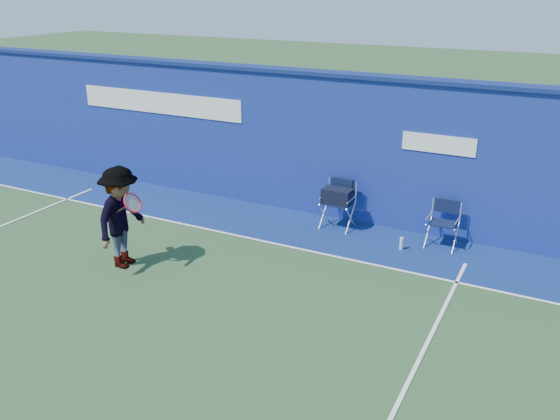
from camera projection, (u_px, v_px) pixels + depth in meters
The scene contains 8 objects.
ground at pixel (125, 307), 9.33m from camera, with size 80.00×80.00×0.00m, color #2B4A27.
stadium_wall at pixel (276, 138), 13.08m from camera, with size 24.00×0.50×3.08m.
out_of_bounds_strip at pixel (253, 220), 12.73m from camera, with size 24.00×1.80×0.01m, color navy.
court_lines at pixel (149, 290), 9.82m from camera, with size 24.00×12.00×0.01m.
directors_chair_left at pixel (338, 208), 12.19m from camera, with size 0.59×0.55×1.00m.
directors_chair_right at pixel (442, 233), 11.37m from camera, with size 0.53×0.48×0.89m.
water_bottle at pixel (401, 244), 11.28m from camera, with size 0.07×0.07×0.25m, color silver.
tennis_player at pixel (121, 217), 10.39m from camera, with size 0.92×1.27×1.85m.
Camera 1 is at (5.88, -6.13, 4.83)m, focal length 38.00 mm.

